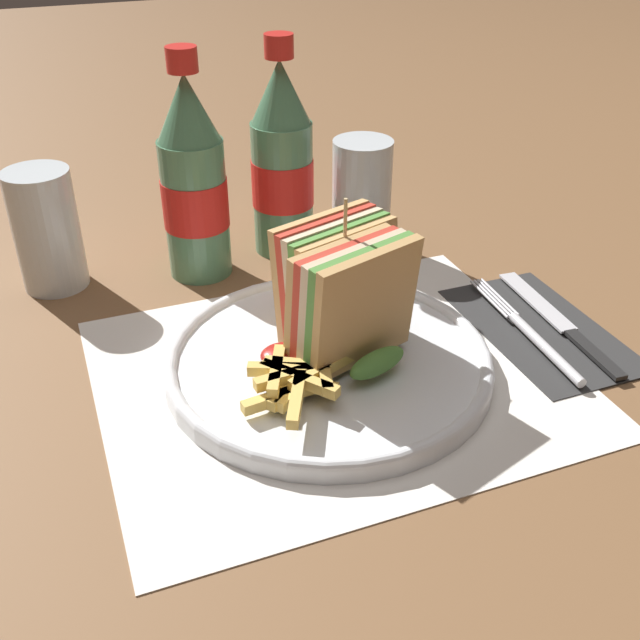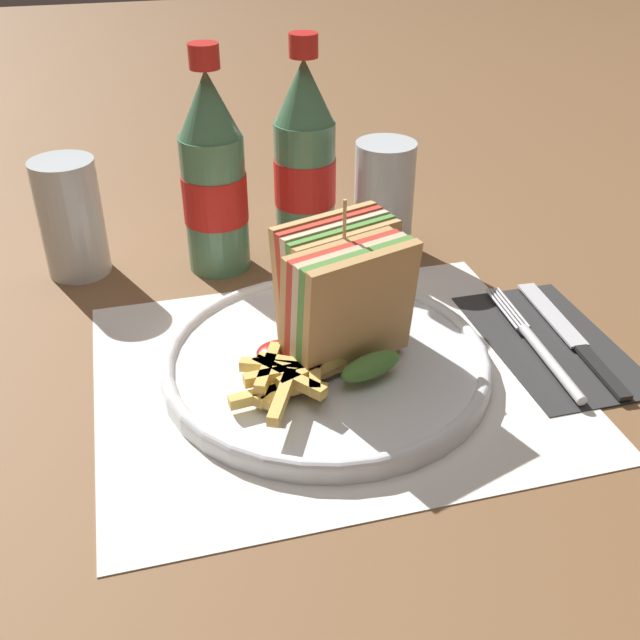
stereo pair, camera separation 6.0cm
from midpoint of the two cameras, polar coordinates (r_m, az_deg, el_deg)
ground_plane at (r=0.63m, az=-2.81°, el=-5.73°), size 4.00×4.00×0.00m
placemat at (r=0.65m, az=-1.51°, el=-4.29°), size 0.40×0.33×0.00m
plate_main at (r=0.65m, az=-2.01°, el=-3.19°), size 0.28×0.28×0.02m
club_sandwich at (r=0.62m, az=-0.83°, el=1.93°), size 0.12×0.13×0.14m
fries_pile at (r=0.59m, az=-4.61°, el=-4.58°), size 0.10×0.10×0.02m
ketchup_blob at (r=0.63m, az=-5.61°, el=-2.72°), size 0.04×0.03×0.01m
napkin at (r=0.73m, az=14.19°, el=-0.68°), size 0.11×0.19×0.00m
fork at (r=0.70m, az=13.66°, el=-1.32°), size 0.02×0.19×0.01m
knife at (r=0.73m, az=15.59°, el=-0.22°), size 0.03×0.19×0.00m
coke_bottle_near at (r=0.78m, az=-11.82°, el=10.11°), size 0.07×0.07×0.23m
coke_bottle_far at (r=0.82m, az=-5.04°, el=11.73°), size 0.07×0.07×0.23m
glass_near at (r=0.83m, az=1.12°, el=9.42°), size 0.07×0.07×0.12m
glass_far at (r=0.82m, az=-22.03°, el=5.82°), size 0.07×0.07×0.12m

